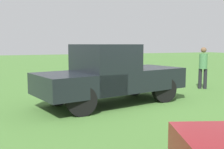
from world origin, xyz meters
TOP-DOWN VIEW (x-y plane):
  - ground_plane at (0.00, 0.00)m, footprint 80.00×80.00m
  - pickup_truck at (0.26, -0.42)m, footprint 4.87×2.72m
  - person_bystander at (-4.37, -1.61)m, footprint 0.45×0.45m

SIDE VIEW (x-z plane):
  - ground_plane at x=0.00m, z-range 0.00..0.00m
  - pickup_truck at x=0.26m, z-range 0.03..1.84m
  - person_bystander at x=-4.37m, z-range 0.11..1.80m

